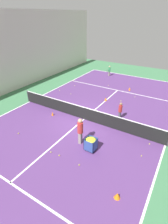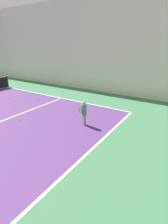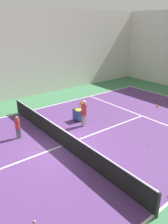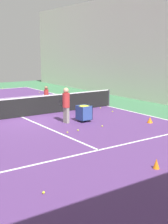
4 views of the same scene
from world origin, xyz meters
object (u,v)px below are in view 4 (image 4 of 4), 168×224
at_px(ball_cart, 84,110).
at_px(tennis_net, 22,107).
at_px(coach_at_net, 66,103).
at_px(child_midcourt, 46,96).

bearing_deg(ball_cart, tennis_net, -51.97).
distance_m(coach_at_net, ball_cart, 0.98).
height_order(coach_at_net, child_midcourt, coach_at_net).
height_order(child_midcourt, ball_cart, child_midcourt).
relative_size(child_midcourt, ball_cart, 1.64).
height_order(tennis_net, ball_cart, tennis_net).
relative_size(tennis_net, ball_cart, 14.37).
bearing_deg(tennis_net, ball_cart, 128.03).
xyz_separation_m(coach_at_net, child_midcourt, (-0.99, -3.87, -0.21)).
relative_size(coach_at_net, ball_cart, 2.09).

